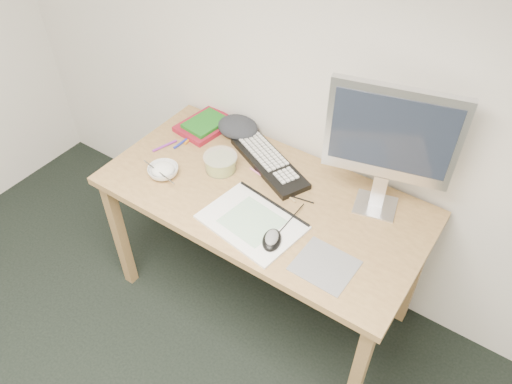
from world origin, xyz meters
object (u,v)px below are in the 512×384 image
sketchpad (252,222)px  rice_bowl (163,171)px  monitor (391,138)px  keyboard (269,163)px  desk (263,208)px

sketchpad → rice_bowl: size_ratio=2.88×
sketchpad → monitor: (0.37, 0.37, 0.35)m
sketchpad → rice_bowl: (-0.49, 0.02, 0.02)m
keyboard → sketchpad: bearing=-42.3°
rice_bowl → keyboard: bearing=42.5°
desk → sketchpad: bearing=-70.9°
desk → monitor: (0.43, 0.21, 0.44)m
desk → keyboard: 0.22m
desk → keyboard: bearing=115.3°
sketchpad → keyboard: 0.37m
keyboard → rice_bowl: (-0.35, -0.32, 0.01)m
keyboard → rice_bowl: rice_bowl is taller
monitor → rice_bowl: size_ratio=4.19×
monitor → keyboard: bearing=169.1°
desk → monitor: monitor is taller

